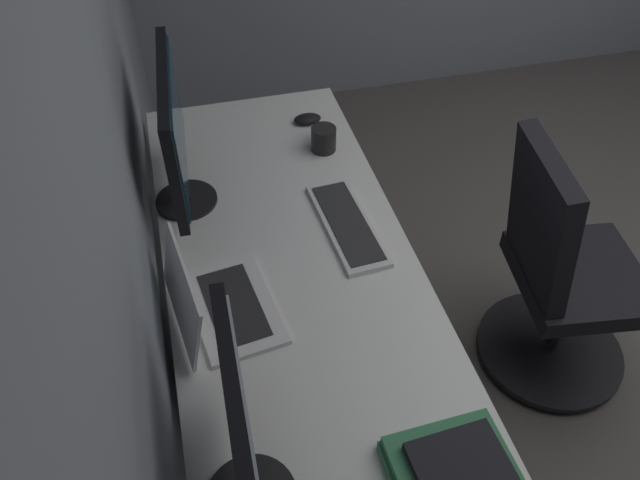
% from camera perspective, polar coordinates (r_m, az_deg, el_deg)
% --- Properties ---
extents(wall_back, '(5.06, 0.10, 2.60)m').
position_cam_1_polar(wall_back, '(1.35, -20.35, 6.25)').
color(wall_back, '#8C939E').
rests_on(wall_back, ground).
extents(desk, '(2.14, 0.74, 0.73)m').
position_cam_1_polar(desk, '(1.81, -1.54, -6.68)').
color(desk, white).
rests_on(desk, ground).
extents(drawer_pedestal, '(0.40, 0.51, 0.69)m').
position_cam_1_polar(drawer_pedestal, '(2.04, -1.83, -13.41)').
color(drawer_pedestal, white).
rests_on(drawer_pedestal, ground).
extents(monitor_primary, '(0.54, 0.20, 0.41)m').
position_cam_1_polar(monitor_primary, '(1.26, -6.99, -18.12)').
color(monitor_primary, black).
rests_on(monitor_primary, desk).
extents(monitor_secondary, '(0.57, 0.20, 0.47)m').
position_cam_1_polar(monitor_secondary, '(1.94, -13.10, 9.49)').
color(monitor_secondary, black).
rests_on(monitor_secondary, desk).
extents(laptop_leftmost, '(0.38, 0.31, 0.22)m').
position_cam_1_polar(laptop_leftmost, '(1.71, -9.67, -5.57)').
color(laptop_leftmost, white).
rests_on(laptop_leftmost, desk).
extents(keyboard_main, '(0.43, 0.17, 0.02)m').
position_cam_1_polar(keyboard_main, '(1.96, 2.49, 1.46)').
color(keyboard_main, silver).
rests_on(keyboard_main, desk).
extents(mouse_main, '(0.06, 0.10, 0.03)m').
position_cam_1_polar(mouse_main, '(2.41, -1.15, 10.95)').
color(mouse_main, black).
rests_on(mouse_main, desk).
extents(book_stack_near, '(0.24, 0.27, 0.07)m').
position_cam_1_polar(book_stack_near, '(1.48, 12.10, -19.68)').
color(book_stack_near, '#3D8456').
rests_on(book_stack_near, desk).
extents(coffee_mug, '(0.13, 0.09, 0.09)m').
position_cam_1_polar(coffee_mug, '(2.26, 0.31, 9.22)').
color(coffee_mug, black).
rests_on(coffee_mug, desk).
extents(office_chair, '(0.56, 0.58, 0.97)m').
position_cam_1_polar(office_chair, '(2.33, 20.88, -3.36)').
color(office_chair, black).
rests_on(office_chair, ground).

